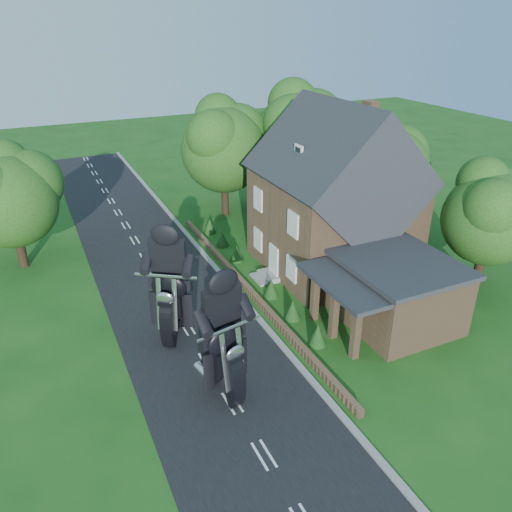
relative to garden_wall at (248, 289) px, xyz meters
name	(u,v)px	position (x,y,z in m)	size (l,w,h in m)	color
ground	(207,361)	(-4.30, -5.00, -0.20)	(120.00, 120.00, 0.00)	#194A14
road	(207,361)	(-4.30, -5.00, -0.19)	(7.00, 80.00, 0.02)	black
kerb	(278,340)	(-0.65, -5.00, -0.14)	(0.30, 80.00, 0.12)	gray
garden_wall	(248,289)	(0.00, 0.00, 0.00)	(0.30, 22.00, 0.40)	brown
house	(334,200)	(6.19, 1.00, 4.14)	(9.54, 8.64, 10.24)	brown
annex	(394,291)	(5.57, -5.80, 1.57)	(7.05, 5.94, 3.44)	brown
tree_annex_side	(495,210)	(12.83, -4.90, 4.49)	(5.64, 5.20, 7.48)	black
tree_house_right	(390,164)	(12.35, 3.62, 4.99)	(6.51, 6.00, 8.40)	black
tree_behind_house	(304,130)	(9.88, 11.14, 6.03)	(7.81, 7.20, 10.08)	black
tree_behind_left	(228,142)	(3.86, 12.13, 5.53)	(6.94, 6.40, 9.16)	black
tree_far_road	(15,192)	(-11.16, 9.11, 4.64)	(6.08, 5.60, 7.84)	black
shrub_a	(318,335)	(1.00, -6.00, 0.35)	(0.90, 0.90, 1.10)	#133711
shrub_b	(293,309)	(1.00, -3.50, 0.35)	(0.90, 0.90, 1.10)	#133711
shrub_c	(271,288)	(1.00, -1.00, 0.35)	(0.90, 0.90, 1.10)	#133711
shrub_d	(237,253)	(1.00, 4.00, 0.35)	(0.90, 0.90, 1.10)	#133711
shrub_e	(222,239)	(1.00, 6.50, 0.35)	(0.90, 0.90, 1.10)	#133711
shrub_f	(210,226)	(1.00, 9.00, 0.35)	(0.90, 0.90, 1.10)	#133711
motorcycle_lead	(224,378)	(-4.42, -7.41, 0.71)	(0.49, 1.95, 1.82)	black
motorcycle_follow	(174,321)	(-5.09, -2.48, 0.72)	(0.50, 1.98, 1.84)	black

